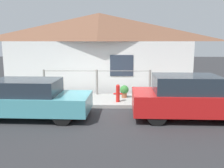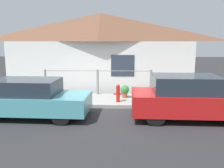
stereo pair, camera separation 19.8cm
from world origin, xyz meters
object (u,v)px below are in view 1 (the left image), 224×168
at_px(car_left, 30,99).
at_px(potted_plant_near_hydrant, 124,91).
at_px(fire_hydrant, 118,93).
at_px(car_right, 189,97).

height_order(car_left, potted_plant_near_hydrant, car_left).
bearing_deg(potted_plant_near_hydrant, fire_hydrant, -110.18).
relative_size(fire_hydrant, potted_plant_near_hydrant, 1.32).
xyz_separation_m(car_right, fire_hydrant, (-2.33, 1.68, -0.21)).
bearing_deg(fire_hydrant, car_right, -35.80).
height_order(car_left, fire_hydrant, car_left).
bearing_deg(car_right, fire_hydrant, 145.81).
xyz_separation_m(car_left, potted_plant_near_hydrant, (3.22, 2.44, -0.21)).
bearing_deg(car_left, potted_plant_near_hydrant, 39.30).
bearing_deg(potted_plant_near_hydrant, car_left, -142.83).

